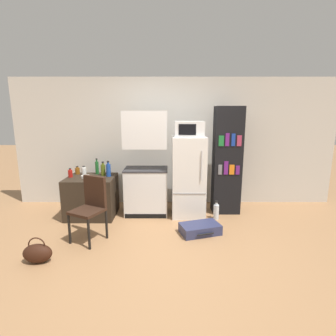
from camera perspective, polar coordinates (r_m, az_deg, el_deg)
name	(u,v)px	position (r m, az deg, el deg)	size (l,w,h in m)	color
ground_plane	(163,249)	(3.75, -1.17, -17.29)	(24.00, 24.00, 0.00)	#A3754C
wall_back	(174,142)	(5.31, 1.29, 5.65)	(6.40, 0.10, 2.51)	beige
side_table	(91,196)	(4.94, -16.46, -5.96)	(0.84, 0.74, 0.72)	#2D2319
kitchen_hutch	(145,168)	(4.74, -5.06, 0.05)	(0.78, 0.53, 1.87)	white
refrigerator	(187,176)	(4.72, 4.23, -1.83)	(0.58, 0.63, 1.43)	white
microwave	(188,129)	(4.60, 4.39, 8.48)	(0.50, 0.36, 0.27)	silver
bookshelf	(226,161)	(4.90, 12.49, 1.55)	(0.49, 0.36, 1.95)	black
bottle_green_tall	(96,168)	(5.03, -15.43, 0.10)	(0.06, 0.06, 0.30)	#1E6028
bottle_blue_soda	(107,170)	(4.79, -13.08, -0.42)	(0.08, 0.08, 0.28)	#1E47A3
bottle_ketchup_red	(69,174)	(4.93, -20.73, -1.13)	(0.08, 0.08, 0.16)	#AD1914
bottle_olive_oil	(102,170)	(4.89, -14.18, -0.37)	(0.08, 0.08, 0.25)	#566619
bottle_amber_beer	(76,171)	(5.14, -19.35, -0.59)	(0.08, 0.08, 0.15)	brown
bottle_milk_white	(83,171)	(5.09, -18.09, -0.60)	(0.09, 0.09, 0.16)	white
bowl	(84,177)	(4.81, -17.75, -1.81)	(0.15, 0.15, 0.04)	silver
chair	(90,203)	(3.99, -16.58, -7.35)	(0.54, 0.54, 0.93)	black
suitcase_large_flat	(199,229)	(4.19, 6.77, -12.98)	(0.67, 0.51, 0.15)	navy
handbag	(36,253)	(3.79, -26.75, -16.25)	(0.36, 0.20, 0.33)	#33190F
water_bottle_front	(215,211)	(4.73, 10.22, -9.26)	(0.10, 0.10, 0.33)	silver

